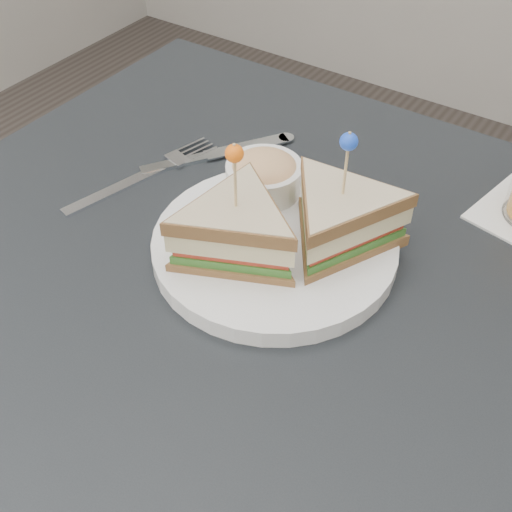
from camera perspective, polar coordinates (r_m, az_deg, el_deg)
The scene contains 4 objects.
table at distance 0.66m, azimuth -1.21°, elevation -8.12°, with size 0.80×0.80×0.75m.
plate_meal at distance 0.62m, azimuth 2.38°, elevation 2.89°, with size 0.29×0.27×0.14m.
cutlery_fork at distance 0.76m, azimuth -9.47°, elevation 7.31°, with size 0.07×0.20×0.01m.
cutlery_knife at distance 0.78m, azimuth -3.90°, elevation 8.96°, with size 0.12×0.17×0.01m.
Camera 1 is at (0.24, -0.33, 1.19)m, focal length 45.00 mm.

